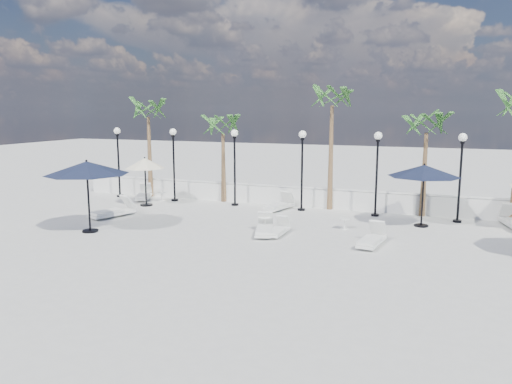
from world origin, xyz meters
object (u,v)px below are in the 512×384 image
(lounger_2, at_px, (279,205))
(parasol_cream_small, at_px, (145,164))
(lounger_4, at_px, (372,239))
(parasol_navy_mid, at_px, (424,171))
(lounger_0, at_px, (144,195))
(parasol_navy_left, at_px, (87,168))
(lounger_1, at_px, (113,211))
(lounger_3, at_px, (278,230))
(lounger_5, at_px, (264,229))

(lounger_2, distance_m, parasol_cream_small, 7.04)
(lounger_4, relative_size, parasol_navy_mid, 0.67)
(lounger_0, xyz_separation_m, lounger_4, (12.87, -4.87, -0.01))
(parasol_navy_mid, bearing_deg, parasol_navy_left, -154.90)
(lounger_1, height_order, lounger_4, lounger_1)
(lounger_3, height_order, parasol_navy_left, parasol_navy_left)
(lounger_3, xyz_separation_m, parasol_cream_small, (-8.15, 3.25, 1.92))
(lounger_3, bearing_deg, lounger_1, 177.82)
(lounger_0, distance_m, lounger_2, 7.73)
(lounger_4, bearing_deg, lounger_0, 166.82)
(parasol_navy_left, bearing_deg, parasol_navy_mid, 25.10)
(lounger_4, xyz_separation_m, lounger_5, (-4.15, 0.10, -0.00))
(lounger_0, height_order, parasol_navy_left, parasol_navy_left)
(parasol_navy_left, bearing_deg, lounger_4, 10.37)
(lounger_4, bearing_deg, lounger_5, -173.84)
(lounger_0, bearing_deg, parasol_navy_mid, -28.30)
(lounger_4, height_order, parasol_navy_mid, parasol_navy_mid)
(lounger_0, xyz_separation_m, parasol_navy_left, (2.07, -6.85, 2.30))
(lounger_1, relative_size, parasol_navy_left, 0.69)
(lounger_3, height_order, lounger_5, lounger_5)
(lounger_4, relative_size, parasol_cream_small, 0.80)
(parasol_navy_left, height_order, parasol_navy_mid, parasol_navy_left)
(lounger_1, bearing_deg, lounger_5, 15.39)
(lounger_4, bearing_deg, lounger_1, -175.43)
(lounger_1, bearing_deg, lounger_3, 16.50)
(lounger_1, bearing_deg, lounger_2, 52.44)
(lounger_1, xyz_separation_m, lounger_3, (8.02, -0.38, -0.07))
(lounger_3, relative_size, lounger_4, 0.82)
(lounger_3, bearing_deg, parasol_navy_left, -162.40)
(lounger_0, height_order, parasol_cream_small, parasol_cream_small)
(lounger_3, distance_m, lounger_4, 3.64)
(parasol_navy_mid, bearing_deg, lounger_3, -145.19)
(lounger_3, bearing_deg, lounger_4, -2.94)
(lounger_0, height_order, lounger_5, lounger_0)
(parasol_cream_small, bearing_deg, parasol_navy_mid, 1.30)
(lounger_1, relative_size, lounger_5, 1.13)
(parasol_navy_left, distance_m, parasol_cream_small, 5.56)
(lounger_2, distance_m, parasol_navy_mid, 7.02)
(lounger_0, distance_m, parasol_navy_mid, 14.54)
(lounger_3, height_order, lounger_4, lounger_4)
(parasol_cream_small, bearing_deg, lounger_1, -87.50)
(parasol_cream_small, bearing_deg, lounger_2, 11.86)
(lounger_0, bearing_deg, lounger_3, -50.66)
(lounger_5, height_order, parasol_cream_small, parasol_cream_small)
(lounger_0, relative_size, parasol_cream_small, 0.83)
(lounger_4, bearing_deg, lounger_2, 144.06)
(lounger_1, height_order, lounger_2, lounger_1)
(lounger_1, relative_size, parasol_navy_mid, 0.77)
(lounger_4, distance_m, parasol_navy_mid, 4.56)
(lounger_4, bearing_deg, parasol_cream_small, 171.10)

